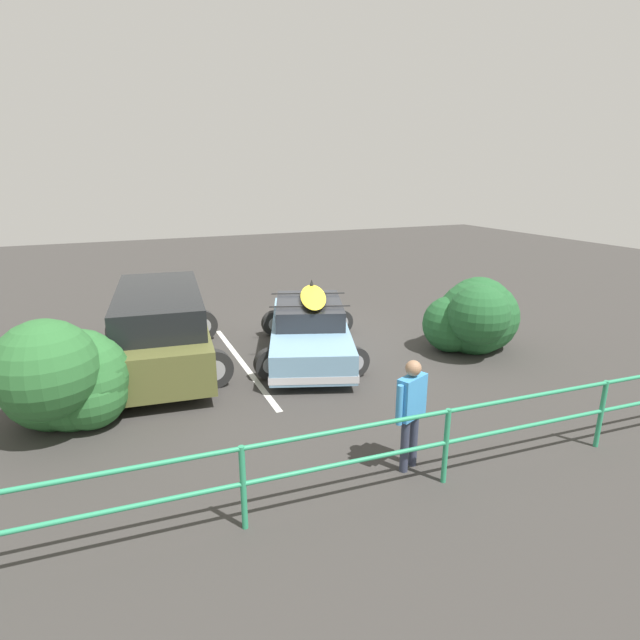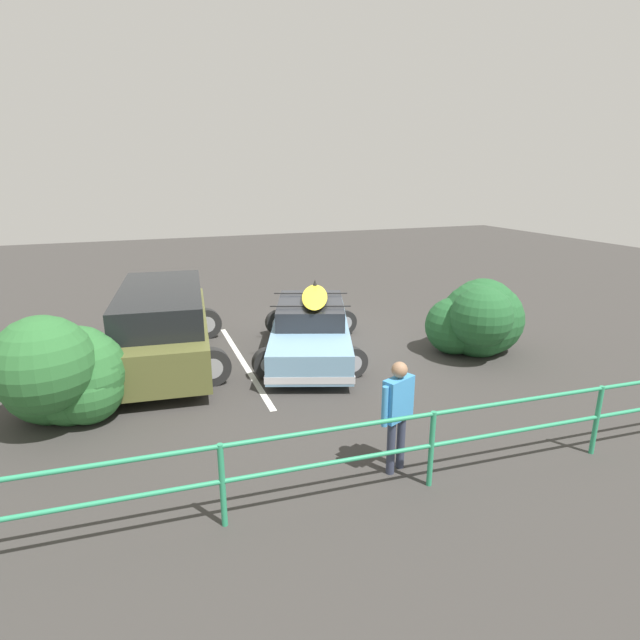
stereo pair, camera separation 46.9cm
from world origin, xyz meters
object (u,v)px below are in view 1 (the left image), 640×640
(bush_near_right, at_px, (69,378))
(suv_car, at_px, (161,326))
(bush_near_left, at_px, (475,317))
(person_bystander, at_px, (411,405))
(sedan_car, at_px, (309,329))

(bush_near_right, bearing_deg, suv_car, -126.90)
(bush_near_left, xyz_separation_m, bush_near_right, (8.31, 0.36, 0.05))
(person_bystander, bearing_deg, suv_car, -63.77)
(sedan_car, relative_size, bush_near_right, 2.21)
(suv_car, bearing_deg, sedan_car, 169.93)
(person_bystander, relative_size, bush_near_left, 0.70)
(suv_car, relative_size, bush_near_right, 2.40)
(suv_car, height_order, person_bystander, suv_car)
(sedan_car, xyz_separation_m, bush_near_right, (4.75, 1.63, 0.24))
(suv_car, distance_m, bush_near_right, 2.73)
(person_bystander, distance_m, bush_near_left, 5.37)
(suv_car, relative_size, person_bystander, 3.27)
(person_bystander, distance_m, bush_near_right, 5.32)
(sedan_car, height_order, bush_near_left, bush_near_left)
(sedan_car, height_order, person_bystander, person_bystander)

